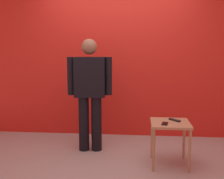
{
  "coord_description": "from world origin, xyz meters",
  "views": [
    {
      "loc": [
        0.34,
        -3.42,
        1.53
      ],
      "look_at": [
        -0.02,
        0.55,
        0.92
      ],
      "focal_mm": 46.22,
      "sensor_mm": 36.0,
      "label": 1
    }
  ],
  "objects_px": {
    "side_table": "(170,129)",
    "standing_person": "(90,89)",
    "tv_remote": "(175,120)",
    "cell_phone": "(165,124)"
  },
  "relations": [
    {
      "from": "cell_phone",
      "to": "tv_remote",
      "type": "relative_size",
      "value": 0.85
    },
    {
      "from": "standing_person",
      "to": "cell_phone",
      "type": "relative_size",
      "value": 11.24
    },
    {
      "from": "side_table",
      "to": "tv_remote",
      "type": "height_order",
      "value": "tv_remote"
    },
    {
      "from": "side_table",
      "to": "standing_person",
      "type": "bearing_deg",
      "value": 158.51
    },
    {
      "from": "side_table",
      "to": "cell_phone",
      "type": "relative_size",
      "value": 3.92
    },
    {
      "from": "standing_person",
      "to": "side_table",
      "type": "bearing_deg",
      "value": -21.49
    },
    {
      "from": "standing_person",
      "to": "tv_remote",
      "type": "height_order",
      "value": "standing_person"
    },
    {
      "from": "cell_phone",
      "to": "tv_remote",
      "type": "bearing_deg",
      "value": 61.79
    },
    {
      "from": "standing_person",
      "to": "tv_remote",
      "type": "bearing_deg",
      "value": -17.21
    },
    {
      "from": "standing_person",
      "to": "cell_phone",
      "type": "bearing_deg",
      "value": -27.14
    }
  ]
}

